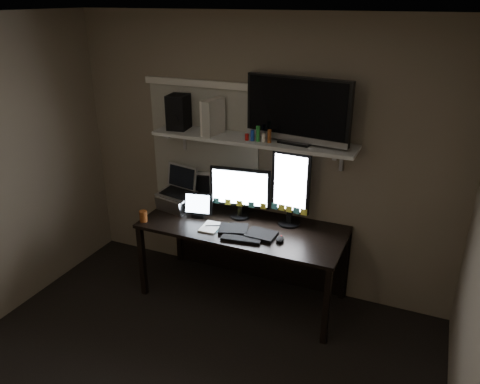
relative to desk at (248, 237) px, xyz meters
The scene contains 19 objects.
ceiling 2.49m from the desk, 90.00° to the right, with size 3.60×3.60×0.00m, color silver.
back_wall 0.74m from the desk, 90.00° to the left, with size 3.60×3.60×0.00m, color #746553.
window_blinds 0.96m from the desk, 156.69° to the left, with size 1.10×0.02×1.10m, color beige.
desk is the anchor object (origin of this frame).
wall_shelf 0.91m from the desk, 90.00° to the left, with size 1.80×0.35×0.03m, color beige.
monitor_landscape 0.43m from the desk, 160.94° to the left, with size 0.55×0.06×0.48m, color black.
monitor_portrait 0.64m from the desk, 11.14° to the left, with size 0.34×0.06×0.69m, color black.
keyboard 0.33m from the desk, 68.86° to the right, with size 0.51×0.20×0.03m, color black.
mouse 0.51m from the desk, 33.34° to the right, with size 0.07×0.11×0.04m, color black.
notepad 0.40m from the desk, 131.93° to the right, with size 0.16×0.22×0.01m, color silver.
tablet 0.54m from the desk, 166.61° to the right, with size 0.27×0.11×0.23m, color black.
file_sorter 0.72m from the desk, 162.62° to the left, with size 0.24×0.11×0.31m, color black.
laptop 0.81m from the desk, behind, with size 0.35×0.28×0.39m, color #AAA9AE.
cup 0.97m from the desk, 155.17° to the right, with size 0.07×0.07×0.10m, color brown.
sticky_notes 0.35m from the desk, 123.10° to the right, with size 0.27×0.20×0.00m, color #FFF645, non-canonical shape.
tv 1.26m from the desk, 12.16° to the left, with size 0.90×0.16×0.54m, color black.
game_console 1.14m from the desk, behind, with size 0.08×0.26×0.31m, color silver.
speaker 1.30m from the desk, behind, with size 0.17×0.21×0.31m, color black.
bottles 0.99m from the desk, ahead, with size 0.20×0.05×0.13m, color #A50F0C, non-canonical shape.
Camera 1 is at (1.44, -1.96, 2.61)m, focal length 35.00 mm.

